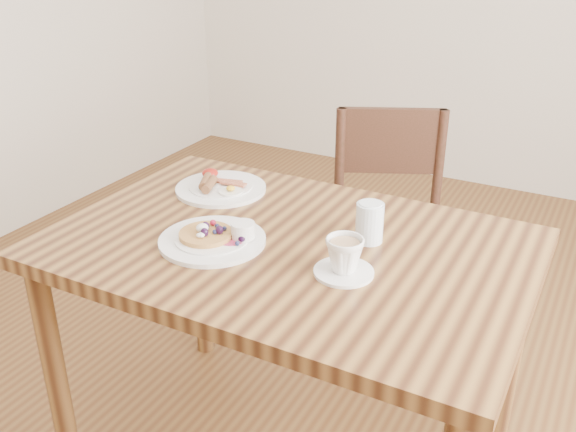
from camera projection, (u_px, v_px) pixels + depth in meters
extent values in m
cube|color=brown|center=(288.00, 248.00, 1.63)|extent=(1.20, 0.80, 0.04)
cylinder|color=brown|center=(56.00, 376.00, 1.75)|extent=(0.06, 0.06, 0.71)
cylinder|color=brown|center=(510.00, 356.00, 1.83)|extent=(0.06, 0.06, 0.71)
cylinder|color=brown|center=(200.00, 267.00, 2.30)|extent=(0.06, 0.06, 0.71)
cube|color=#401F17|center=(389.00, 242.00, 2.27)|extent=(0.56, 0.56, 0.04)
cylinder|color=#401F17|center=(336.00, 324.00, 2.22)|extent=(0.04, 0.04, 0.43)
cylinder|color=#401F17|center=(442.00, 328.00, 2.20)|extent=(0.04, 0.04, 0.43)
cylinder|color=#401F17|center=(336.00, 272.00, 2.54)|extent=(0.04, 0.04, 0.43)
cylinder|color=#401F17|center=(427.00, 275.00, 2.52)|extent=(0.04, 0.04, 0.43)
cylinder|color=#401F17|center=(439.00, 168.00, 2.33)|extent=(0.04, 0.04, 0.43)
cylinder|color=#401F17|center=(340.00, 166.00, 2.35)|extent=(0.04, 0.04, 0.43)
cube|color=#401F17|center=(390.00, 141.00, 2.31)|extent=(0.36, 0.19, 0.24)
cylinder|color=white|center=(212.00, 240.00, 1.61)|extent=(0.27, 0.27, 0.01)
cylinder|color=white|center=(212.00, 238.00, 1.61)|extent=(0.19, 0.19, 0.01)
cylinder|color=#B22D59|center=(231.00, 239.00, 1.60)|extent=(0.07, 0.07, 0.00)
cylinder|color=#C68C47|center=(206.00, 234.00, 1.61)|extent=(0.14, 0.14, 0.01)
ellipsoid|color=white|center=(203.00, 229.00, 1.60)|extent=(0.03, 0.03, 0.02)
ellipsoid|color=white|center=(202.00, 235.00, 1.58)|extent=(0.02, 0.02, 0.01)
cylinder|color=white|center=(243.00, 230.00, 1.60)|extent=(0.06, 0.06, 0.04)
cylinder|color=#591E07|center=(243.00, 224.00, 1.59)|extent=(0.05, 0.05, 0.00)
sphere|color=black|center=(219.00, 229.00, 1.60)|extent=(0.02, 0.02, 0.02)
sphere|color=#1E234C|center=(223.00, 227.00, 1.62)|extent=(0.01, 0.01, 0.01)
sphere|color=#1E234C|center=(220.00, 223.00, 1.64)|extent=(0.01, 0.01, 0.01)
sphere|color=#B21938|center=(211.00, 225.00, 1.63)|extent=(0.02, 0.02, 0.02)
sphere|color=black|center=(203.00, 225.00, 1.62)|extent=(0.02, 0.02, 0.02)
sphere|color=#1E234C|center=(198.00, 231.00, 1.60)|extent=(0.01, 0.01, 0.01)
sphere|color=black|center=(208.00, 231.00, 1.59)|extent=(0.02, 0.02, 0.02)
sphere|color=#1E234C|center=(215.00, 234.00, 1.59)|extent=(0.01, 0.01, 0.01)
sphere|color=#1E234C|center=(224.00, 248.00, 1.54)|extent=(0.01, 0.01, 0.01)
sphere|color=#B21938|center=(237.00, 243.00, 1.57)|extent=(0.01, 0.01, 0.01)
sphere|color=black|center=(244.00, 235.00, 1.60)|extent=(0.02, 0.02, 0.02)
sphere|color=#1E234C|center=(242.00, 229.00, 1.64)|extent=(0.01, 0.01, 0.01)
cylinder|color=white|center=(221.00, 189.00, 1.92)|extent=(0.27, 0.27, 0.01)
cylinder|color=white|center=(221.00, 186.00, 1.91)|extent=(0.19, 0.19, 0.01)
cylinder|color=brown|center=(206.00, 181.00, 1.91)|extent=(0.06, 0.10, 0.03)
cylinder|color=brown|center=(210.00, 185.00, 1.89)|extent=(0.06, 0.10, 0.03)
cube|color=maroon|center=(229.00, 181.00, 1.93)|extent=(0.08, 0.04, 0.01)
cube|color=maroon|center=(233.00, 183.00, 1.91)|extent=(0.08, 0.03, 0.01)
cylinder|color=white|center=(231.00, 191.00, 1.86)|extent=(0.07, 0.07, 0.00)
ellipsoid|color=yellow|center=(231.00, 188.00, 1.86)|extent=(0.03, 0.03, 0.01)
ellipsoid|color=#A5190F|center=(210.00, 173.00, 1.97)|extent=(0.05, 0.05, 0.03)
cylinder|color=white|center=(344.00, 272.00, 1.48)|extent=(0.14, 0.14, 0.01)
imported|color=white|center=(344.00, 255.00, 1.46)|extent=(0.13, 0.13, 0.08)
cylinder|color=tan|center=(345.00, 243.00, 1.44)|extent=(0.07, 0.07, 0.00)
cylinder|color=silver|center=(370.00, 223.00, 1.60)|extent=(0.07, 0.07, 0.10)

